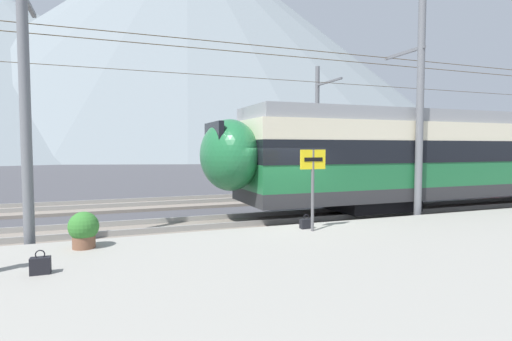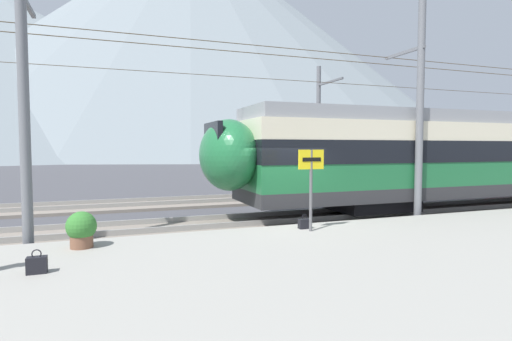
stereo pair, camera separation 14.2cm
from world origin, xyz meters
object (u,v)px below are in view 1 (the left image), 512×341
(catenary_mast_mid, at_px, (418,101))
(catenary_mast_far_side, at_px, (319,125))
(handbag_near_sign, at_px, (306,224))
(train_near_platform, at_px, (510,154))
(catenary_mast_west, at_px, (25,74))
(platform_sign, at_px, (313,171))
(potted_plant_platform_edge, at_px, (84,228))
(handbag_beside_passenger, at_px, (40,265))

(catenary_mast_mid, relative_size, catenary_mast_far_side, 1.00)
(handbag_near_sign, bearing_deg, train_near_platform, 13.53)
(catenary_mast_mid, xyz_separation_m, handbag_near_sign, (-4.71, -1.16, -3.56))
(catenary_mast_mid, bearing_deg, train_near_platform, 13.33)
(train_near_platform, height_order, catenary_mast_west, catenary_mast_west)
(catenary_mast_mid, xyz_separation_m, catenary_mast_far_side, (1.46, 9.11, -0.28))
(train_near_platform, relative_size, handbag_near_sign, 68.92)
(train_near_platform, xyz_separation_m, catenary_mast_far_side, (-4.91, 7.60, 1.54))
(platform_sign, distance_m, potted_plant_platform_edge, 5.57)
(catenary_mast_west, relative_size, catenary_mast_mid, 1.00)
(catenary_mast_mid, height_order, platform_sign, catenary_mast_mid)
(handbag_beside_passenger, bearing_deg, catenary_mast_far_side, 44.70)
(handbag_beside_passenger, xyz_separation_m, potted_plant_platform_edge, (0.61, 1.66, 0.28))
(platform_sign, xyz_separation_m, handbag_near_sign, (-0.00, 0.34, -1.41))
(catenary_mast_far_side, height_order, potted_plant_platform_edge, catenary_mast_far_side)
(train_near_platform, height_order, catenary_mast_mid, catenary_mast_mid)
(catenary_mast_far_side, bearing_deg, catenary_mast_mid, -99.10)
(train_near_platform, xyz_separation_m, platform_sign, (-11.08, -3.01, -0.32))
(catenary_mast_west, height_order, handbag_beside_passenger, catenary_mast_west)
(train_near_platform, relative_size, platform_sign, 12.51)
(train_near_platform, bearing_deg, handbag_beside_passenger, -165.29)
(train_near_platform, bearing_deg, handbag_near_sign, -166.47)
(catenary_mast_mid, height_order, handbag_near_sign, catenary_mast_mid)
(catenary_mast_far_side, distance_m, potted_plant_platform_edge, 15.91)
(catenary_mast_far_side, distance_m, handbag_near_sign, 12.42)
(handbag_beside_passenger, relative_size, potted_plant_platform_edge, 0.53)
(catenary_mast_far_side, bearing_deg, handbag_near_sign, -121.00)
(handbag_near_sign, bearing_deg, handbag_beside_passenger, -163.15)
(train_near_platform, bearing_deg, catenary_mast_mid, -166.67)
(handbag_near_sign, bearing_deg, platform_sign, -89.91)
(catenary_mast_far_side, distance_m, platform_sign, 12.41)
(catenary_mast_mid, bearing_deg, catenary_mast_far_side, 80.90)
(catenary_mast_west, distance_m, handbag_beside_passenger, 4.80)
(catenary_mast_far_side, relative_size, handbag_beside_passenger, 103.26)
(catenary_mast_west, bearing_deg, catenary_mast_far_side, 35.36)
(platform_sign, relative_size, handbag_beside_passenger, 5.01)
(handbag_near_sign, bearing_deg, catenary_mast_far_side, 59.00)
(catenary_mast_far_side, bearing_deg, potted_plant_platform_edge, -138.05)
(train_near_platform, distance_m, catenary_mast_mid, 6.79)
(catenary_mast_far_side, bearing_deg, train_near_platform, -57.15)
(train_near_platform, height_order, catenary_mast_far_side, catenary_mast_far_side)
(handbag_near_sign, height_order, potted_plant_platform_edge, potted_plant_platform_edge)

